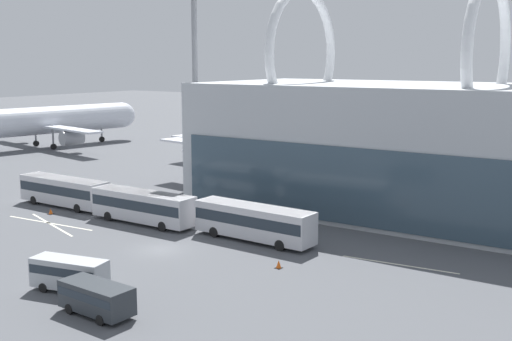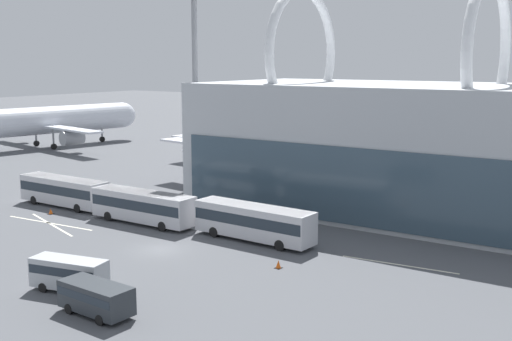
{
  "view_description": "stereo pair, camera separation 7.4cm",
  "coord_description": "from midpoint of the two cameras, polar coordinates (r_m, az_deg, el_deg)",
  "views": [
    {
      "loc": [
        37.61,
        -40.96,
        16.6
      ],
      "look_at": [
        -3.11,
        19.79,
        4.0
      ],
      "focal_mm": 45.0,
      "sensor_mm": 36.0,
      "label": 1
    },
    {
      "loc": [
        37.67,
        -40.92,
        16.6
      ],
      "look_at": [
        -3.11,
        19.79,
        4.0
      ],
      "focal_mm": 45.0,
      "sensor_mm": 36.0,
      "label": 2
    }
  ],
  "objects": [
    {
      "name": "shuttle_bus_0",
      "position": [
        76.76,
        -16.7,
        -1.65
      ],
      "size": [
        12.18,
        2.87,
        3.31
      ],
      "rotation": [
        0.0,
        0.0,
        -0.0
      ],
      "color": "silver",
      "rests_on": "ground_plane"
    },
    {
      "name": "airliner_at_gate_far",
      "position": [
        95.63,
        1.31,
        2.84
      ],
      "size": [
        38.16,
        36.02,
        13.27
      ],
      "rotation": [
        0.0,
        0.0,
        1.43
      ],
      "color": "silver",
      "rests_on": "ground_plane"
    },
    {
      "name": "traffic_cone_0",
      "position": [
        73.66,
        -17.76,
        -3.48
      ],
      "size": [
        0.62,
        0.62,
        0.62
      ],
      "color": "black",
      "rests_on": "ground_plane"
    },
    {
      "name": "shuttle_bus_2",
      "position": [
        59.62,
        -0.16,
        -4.46
      ],
      "size": [
        12.27,
        3.23,
        3.31
      ],
      "rotation": [
        0.0,
        0.0,
        -0.04
      ],
      "color": "silver",
      "rests_on": "ground_plane"
    },
    {
      "name": "lane_stripe_5",
      "position": [
        69.82,
        -17.85,
        -4.46
      ],
      "size": [
        11.86,
        1.13,
        0.01
      ],
      "primitive_type": "cube",
      "rotation": [
        0.0,
        0.0,
        0.07
      ],
      "color": "silver",
      "rests_on": "ground_plane"
    },
    {
      "name": "floodlight_mast",
      "position": [
        79.25,
        -5.43,
        9.99
      ],
      "size": [
        3.06,
        3.06,
        24.94
      ],
      "color": "gray",
      "rests_on": "ground_plane"
    },
    {
      "name": "shuttle_bus_1",
      "position": [
        66.87,
        -9.99,
        -3.04
      ],
      "size": [
        12.18,
        2.87,
        3.31
      ],
      "rotation": [
        0.0,
        0.0,
        0.0
      ],
      "color": "silver",
      "rests_on": "ground_plane"
    },
    {
      "name": "service_van_crossing",
      "position": [
        44.25,
        -13.99,
        -10.8
      ],
      "size": [
        5.48,
        2.44,
        2.14
      ],
      "rotation": [
        0.0,
        0.0,
        -0.05
      ],
      "color": "#2D3338",
      "rests_on": "ground_plane"
    },
    {
      "name": "traffic_cone_1",
      "position": [
        52.39,
        2.04,
        -8.33
      ],
      "size": [
        0.57,
        0.57,
        0.67
      ],
      "color": "black",
      "rests_on": "ground_plane"
    },
    {
      "name": "lane_stripe_4",
      "position": [
        69.17,
        -17.71,
        -4.58
      ],
      "size": [
        10.82,
        3.93,
        0.01
      ],
      "primitive_type": "cube",
      "rotation": [
        0.0,
        0.0,
        -0.33
      ],
      "color": "silver",
      "rests_on": "ground_plane"
    },
    {
      "name": "service_van_foreground",
      "position": [
        48.95,
        -16.24,
        -8.68
      ],
      "size": [
        6.03,
        3.08,
        2.44
      ],
      "rotation": [
        0.0,
        0.0,
        3.35
      ],
      "color": "#B2B7BC",
      "rests_on": "ground_plane"
    },
    {
      "name": "airliner_at_gate_near",
      "position": [
        129.62,
        -17.96,
        4.26
      ],
      "size": [
        36.7,
        37.93,
        14.62
      ],
      "rotation": [
        0.0,
        0.0,
        1.39
      ],
      "color": "silver",
      "rests_on": "ground_plane"
    },
    {
      "name": "ground_plane",
      "position": [
        58.04,
        -8.4,
        -6.95
      ],
      "size": [
        440.0,
        440.0,
        0.0
      ],
      "primitive_type": "plane",
      "color": "#515459"
    },
    {
      "name": "lane_stripe_1",
      "position": [
        54.61,
        12.6,
        -8.16
      ],
      "size": [
        9.78,
        1.11,
        0.01
      ],
      "primitive_type": "cube",
      "rotation": [
        0.0,
        0.0,
        0.09
      ],
      "color": "silver",
      "rests_on": "ground_plane"
    }
  ]
}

